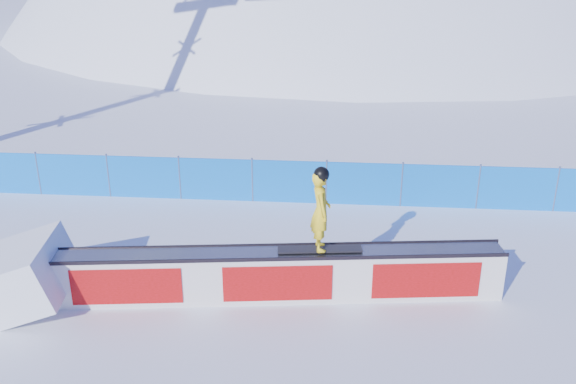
{
  "coord_description": "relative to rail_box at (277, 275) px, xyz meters",
  "views": [
    {
      "loc": [
        -0.68,
        -11.53,
        6.9
      ],
      "look_at": [
        -1.78,
        1.53,
        1.52
      ],
      "focal_mm": 40.0,
      "sensor_mm": 36.0,
      "label": 1
    }
  ],
  "objects": [
    {
      "name": "ground",
      "position": [
        1.83,
        0.42,
        -0.53
      ],
      "size": [
        160.0,
        160.0,
        0.0
      ],
      "primitive_type": "plane",
      "color": "white",
      "rests_on": "ground"
    },
    {
      "name": "snow_hill",
      "position": [
        1.83,
        42.42,
        -18.53
      ],
      "size": [
        64.0,
        64.0,
        64.0
      ],
      "color": "white",
      "rests_on": "ground"
    },
    {
      "name": "safety_fence",
      "position": [
        1.83,
        4.92,
        0.07
      ],
      "size": [
        22.05,
        0.05,
        1.3
      ],
      "color": "blue",
      "rests_on": "ground"
    },
    {
      "name": "rail_box",
      "position": [
        0.0,
        0.0,
        0.0
      ],
      "size": [
        9.0,
        1.74,
        1.08
      ],
      "rotation": [
        0.0,
        0.0,
        0.12
      ],
      "color": "silver",
      "rests_on": "ground"
    },
    {
      "name": "snowboarder",
      "position": [
        0.83,
        0.1,
        1.4
      ],
      "size": [
        1.68,
        0.65,
        1.73
      ],
      "rotation": [
        0.0,
        0.0,
        1.76
      ],
      "color": "black",
      "rests_on": "rail_box"
    }
  ]
}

